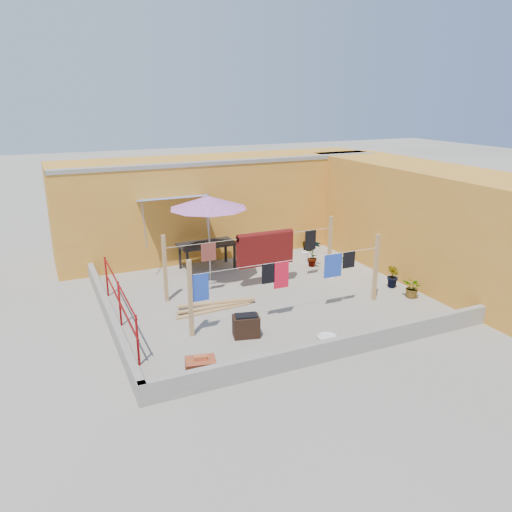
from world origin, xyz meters
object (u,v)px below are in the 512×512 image
object	(u,v)px
outdoor_table	(207,246)
water_jug_b	(305,257)
brazier	(246,326)
plant_back_a	(271,251)
patio_umbrella	(208,203)
water_jug_a	(332,273)
green_hose	(345,260)
white_basin	(327,337)
brick_stack	(201,369)

from	to	relation	value
outdoor_table	water_jug_b	size ratio (longest dim) A/B	4.90
brazier	plant_back_a	world-z (taller)	plant_back_a
brazier	water_jug_b	world-z (taller)	brazier
patio_umbrella	brazier	size ratio (longest dim) A/B	4.21
outdoor_table	brazier	world-z (taller)	outdoor_table
water_jug_a	brazier	bearing A→B (deg)	-147.57
patio_umbrella	outdoor_table	xyz separation A→B (m)	(0.32, 1.19, -1.60)
patio_umbrella	brazier	distance (m)	4.15
patio_umbrella	plant_back_a	distance (m)	3.15
green_hose	plant_back_a	xyz separation A→B (m)	(-2.33, 0.81, 0.39)
patio_umbrella	white_basin	world-z (taller)	patio_umbrella
brazier	water_jug_b	xyz separation A→B (m)	(3.85, 4.08, -0.09)
water_jug_a	water_jug_b	size ratio (longest dim) A/B	0.91
outdoor_table	white_basin	xyz separation A→B (m)	(0.85, -5.63, -0.70)
green_hose	brazier	bearing A→B (deg)	-144.85
brick_stack	green_hose	distance (m)	8.19
outdoor_table	brick_stack	distance (m)	6.45
outdoor_table	brick_stack	xyz separation A→B (m)	(-2.22, -6.03, -0.53)
green_hose	patio_umbrella	bearing A→B (deg)	-179.68
plant_back_a	patio_umbrella	bearing A→B (deg)	-160.46
outdoor_table	green_hose	size ratio (longest dim) A/B	3.71
water_jug_b	plant_back_a	size ratio (longest dim) A/B	0.44
white_basin	water_jug_a	size ratio (longest dim) A/B	1.35
brazier	outdoor_table	bearing A→B (deg)	81.22
brick_stack	water_jug_b	size ratio (longest dim) A/B	1.76
brick_stack	white_basin	world-z (taller)	brick_stack
brazier	patio_umbrella	bearing A→B (deg)	83.42
outdoor_table	water_jug_a	size ratio (longest dim) A/B	5.40
brick_stack	plant_back_a	xyz separation A→B (m)	(4.25, 5.68, 0.20)
water_jug_b	plant_back_a	bearing A→B (deg)	163.78
brick_stack	patio_umbrella	bearing A→B (deg)	68.58
water_jug_a	water_jug_b	world-z (taller)	water_jug_b
patio_umbrella	water_jug_b	distance (m)	4.10
white_basin	brazier	bearing A→B (deg)	150.92
patio_umbrella	plant_back_a	bearing A→B (deg)	19.54
brick_stack	water_jug_a	world-z (taller)	brick_stack
outdoor_table	white_basin	size ratio (longest dim) A/B	3.99
plant_back_a	outdoor_table	bearing A→B (deg)	170.19
outdoor_table	white_basin	distance (m)	5.74
water_jug_a	plant_back_a	distance (m)	2.25
outdoor_table	plant_back_a	size ratio (longest dim) A/B	2.15
brazier	green_hose	size ratio (longest dim) A/B	1.36
outdoor_table	brazier	distance (m)	4.83
green_hose	plant_back_a	size ratio (longest dim) A/B	0.58
brazier	white_basin	bearing A→B (deg)	-29.08
water_jug_a	green_hose	bearing A→B (deg)	42.56
water_jug_b	patio_umbrella	bearing A→B (deg)	-171.39
water_jug_b	white_basin	bearing A→B (deg)	-114.54
outdoor_table	white_basin	world-z (taller)	outdoor_table
brick_stack	water_jug_b	bearing A→B (deg)	45.13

